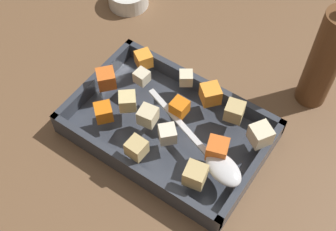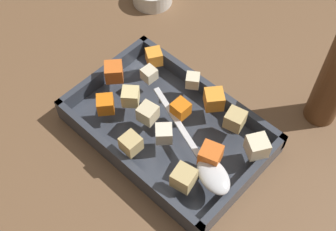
{
  "view_description": "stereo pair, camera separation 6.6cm",
  "coord_description": "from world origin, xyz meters",
  "views": [
    {
      "loc": [
        -0.24,
        0.38,
        0.69
      ],
      "look_at": [
        0.01,
        0.02,
        0.06
      ],
      "focal_mm": 47.95,
      "sensor_mm": 36.0,
      "label": 1
    },
    {
      "loc": [
        -0.29,
        0.34,
        0.69
      ],
      "look_at": [
        0.01,
        0.02,
        0.06
      ],
      "focal_mm": 47.95,
      "sensor_mm": 36.0,
      "label": 2
    }
  ],
  "objects": [
    {
      "name": "pepper_mill",
      "position": [
        -0.17,
        -0.21,
        0.11
      ],
      "size": [
        0.06,
        0.06,
        0.23
      ],
      "color": "brown",
      "rests_on": "ground_plane"
    },
    {
      "name": "potato_chunk_mid_left",
      "position": [
        -0.08,
        -0.05,
        0.06
      ],
      "size": [
        0.04,
        0.04,
        0.03
      ],
      "primitive_type": "cube",
      "rotation": [
        0.0,
        0.0,
        1.8
      ],
      "color": "tan",
      "rests_on": "baking_dish"
    },
    {
      "name": "potato_chunk_corner_nw",
      "position": [
        0.03,
        0.04,
        0.06
      ],
      "size": [
        0.03,
        0.03,
        0.03
      ],
      "primitive_type": "cube",
      "rotation": [
        0.0,
        0.0,
        0.15
      ],
      "color": "beige",
      "rests_on": "baking_dish"
    },
    {
      "name": "potato_chunk_front_center",
      "position": [
        -0.09,
        0.09,
        0.07
      ],
      "size": [
        0.04,
        0.04,
        0.03
      ],
      "primitive_type": "cube",
      "rotation": [
        0.0,
        0.0,
        3.34
      ],
      "color": "tan",
      "rests_on": "baking_dish"
    },
    {
      "name": "potato_chunk_back_center",
      "position": [
        -0.14,
        -0.03,
        0.07
      ],
      "size": [
        0.05,
        0.05,
        0.03
      ],
      "primitive_type": "cube",
      "rotation": [
        0.0,
        0.0,
        4.15
      ],
      "color": "beige",
      "rests_on": "baking_dish"
    },
    {
      "name": "carrot_chunk_corner_sw",
      "position": [
        0.14,
        0.02,
        0.07
      ],
      "size": [
        0.05,
        0.05,
        0.03
      ],
      "primitive_type": "cube",
      "rotation": [
        0.0,
        0.0,
        0.84
      ],
      "color": "orange",
      "rests_on": "baking_dish"
    },
    {
      "name": "parsnip_chunk_heap_top",
      "position": [
        0.1,
        -0.02,
        0.06
      ],
      "size": [
        0.03,
        0.03,
        0.02
      ],
      "primitive_type": "cube",
      "rotation": [
        0.0,
        0.0,
        6.22
      ],
      "color": "beige",
      "rests_on": "baking_dish"
    },
    {
      "name": "carrot_chunk_far_right",
      "position": [
        0.1,
        0.08,
        0.06
      ],
      "size": [
        0.04,
        0.04,
        0.03
      ],
      "primitive_type": "cube",
      "rotation": [
        0.0,
        0.0,
        5.58
      ],
      "color": "orange",
      "rests_on": "baking_dish"
    },
    {
      "name": "carrot_chunk_under_handle",
      "position": [
        0.12,
        -0.06,
        0.06
      ],
      "size": [
        0.04,
        0.04,
        0.03
      ],
      "primitive_type": "cube",
      "rotation": [
        0.0,
        0.0,
        1.02
      ],
      "color": "orange",
      "rests_on": "baking_dish"
    },
    {
      "name": "carrot_chunk_corner_se",
      "position": [
        -0.03,
        -0.06,
        0.07
      ],
      "size": [
        0.05,
        0.05,
        0.03
      ],
      "primitive_type": "cube",
      "rotation": [
        0.0,
        0.0,
        0.87
      ],
      "color": "orange",
      "rests_on": "baking_dish"
    },
    {
      "name": "carrot_chunk_near_right",
      "position": [
        -0.1,
        0.03,
        0.07
      ],
      "size": [
        0.04,
        0.04,
        0.03
      ],
      "primitive_type": "cube",
      "rotation": [
        0.0,
        0.0,
        1.89
      ],
      "color": "orange",
      "rests_on": "baking_dish"
    },
    {
      "name": "potato_chunk_center",
      "position": [
        0.08,
        0.04,
        0.06
      ],
      "size": [
        0.04,
        0.04,
        0.03
      ],
      "primitive_type": "cube",
      "rotation": [
        0.0,
        0.0,
        0.68
      ],
      "color": "#E0CC89",
      "rests_on": "baking_dish"
    },
    {
      "name": "baking_dish",
      "position": [
        0.01,
        0.02,
        0.01
      ],
      "size": [
        0.35,
        0.23,
        0.05
      ],
      "color": "#333842",
      "rests_on": "ground_plane"
    },
    {
      "name": "carrot_chunk_near_left",
      "position": [
        -0.0,
        -0.01,
        0.06
      ],
      "size": [
        0.03,
        0.03,
        0.03
      ],
      "primitive_type": "cube",
      "rotation": [
        0.0,
        0.0,
        4.69
      ],
      "color": "orange",
      "rests_on": "baking_dish"
    },
    {
      "name": "potato_chunk_mid_right",
      "position": [
        0.03,
        -0.07,
        0.06
      ],
      "size": [
        0.03,
        0.03,
        0.02
      ],
      "primitive_type": "cube",
      "rotation": [
        0.0,
        0.0,
        0.61
      ],
      "color": "beige",
      "rests_on": "baking_dish"
    },
    {
      "name": "serving_spoon",
      "position": [
        -0.11,
        0.05,
        0.06
      ],
      "size": [
        0.23,
        0.1,
        0.02
      ],
      "rotation": [
        0.0,
        0.0,
        5.95
      ],
      "color": "silver",
      "rests_on": "baking_dish"
    },
    {
      "name": "potato_chunk_heap_side",
      "position": [
        0.01,
        0.1,
        0.06
      ],
      "size": [
        0.03,
        0.03,
        0.03
      ],
      "primitive_type": "cube",
      "rotation": [
        0.0,
        0.0,
        6.25
      ],
      "color": "tan",
      "rests_on": "baking_dish"
    },
    {
      "name": "parsnip_chunk_rim_edge",
      "position": [
        -0.01,
        0.05,
        0.06
      ],
      "size": [
        0.04,
        0.04,
        0.03
      ],
      "primitive_type": "cube",
      "rotation": [
        0.0,
        0.0,
        5.51
      ],
      "color": "silver",
      "rests_on": "baking_dish"
    },
    {
      "name": "ground_plane",
      "position": [
        0.0,
        0.0,
        0.0
      ],
      "size": [
        4.0,
        4.0,
        0.0
      ],
      "primitive_type": "plane",
      "color": "brown"
    }
  ]
}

